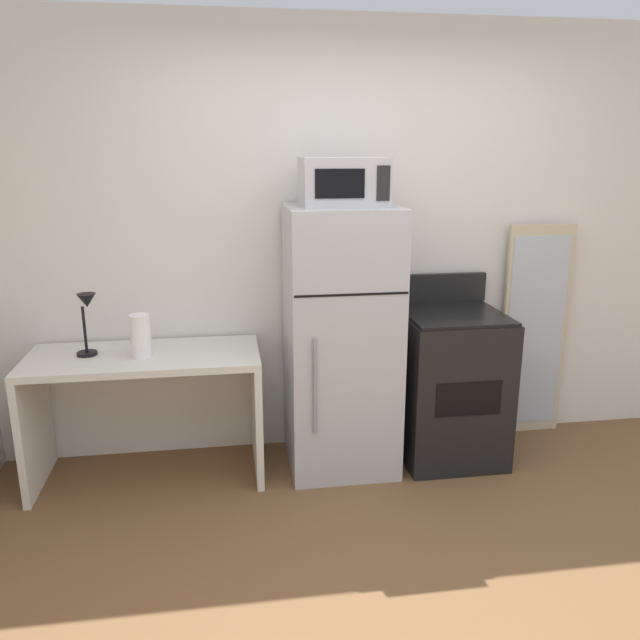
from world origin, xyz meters
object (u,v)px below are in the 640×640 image
oven_range (450,384)px  paper_towel_roll (140,336)px  desk (146,390)px  microwave (343,182)px  desk_lamp (87,314)px  refrigerator (341,341)px  leaning_mirror (534,332)px

oven_range → paper_towel_roll: bearing=-178.7°
oven_range → desk: bearing=179.7°
desk → microwave: microwave is taller
desk → paper_towel_roll: paper_towel_roll is taller
desk_lamp → refrigerator: 1.42m
desk → paper_towel_roll: bearing=-91.0°
microwave → leaning_mirror: 1.68m
microwave → oven_range: microwave is taller
desk_lamp → microwave: bearing=-1.7°
refrigerator → desk: bearing=179.7°
desk_lamp → microwave: microwave is taller
refrigerator → oven_range: size_ratio=1.41×
leaning_mirror → paper_towel_roll: bearing=-173.1°
desk_lamp → oven_range: size_ratio=0.32×
paper_towel_roll → refrigerator: bearing=2.2°
paper_towel_roll → microwave: size_ratio=0.52×
desk → paper_towel_roll: size_ratio=5.35×
desk_lamp → oven_range: 2.15m
desk_lamp → refrigerator: refrigerator is taller
microwave → leaning_mirror: (1.34, 0.27, -0.98)m
microwave → oven_range: (0.68, 0.02, -1.22)m
paper_towel_roll → refrigerator: refrigerator is taller
desk → microwave: 1.61m
desk → desk_lamp: 0.54m
paper_towel_roll → oven_range: 1.85m
desk_lamp → oven_range: (2.09, -0.02, -0.52)m
microwave → desk: bearing=178.6°
refrigerator → oven_range: refrigerator is taller
desk_lamp → leaning_mirror: size_ratio=0.25×
desk → oven_range: 1.80m
desk → leaning_mirror: (2.46, 0.25, 0.17)m
microwave → oven_range: bearing=1.5°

